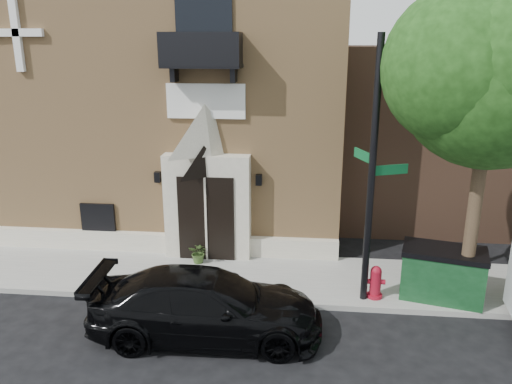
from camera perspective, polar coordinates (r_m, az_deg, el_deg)
ground at (r=13.27m, az=-3.36°, el=-12.78°), size 120.00×120.00×0.00m
sidewalk at (r=14.45m, az=1.57°, el=-9.82°), size 42.00×3.00×0.15m
church at (r=20.05m, az=-8.50°, el=11.14°), size 12.20×11.01×9.30m
street_tree_left at (r=12.44m, az=25.67°, el=12.07°), size 4.97×4.38×7.77m
black_sedan at (r=11.73m, az=-5.74°, el=-12.77°), size 5.40×2.38×1.54m
street_sign at (r=12.37m, az=13.12°, el=1.97°), size 1.27×1.00×6.61m
fire_hydrant at (r=13.48m, az=13.48°, el=-9.97°), size 0.50×0.40×0.88m
dumpster at (r=13.89m, az=20.53°, el=-8.65°), size 2.27×1.63×1.34m
planter at (r=15.18m, az=-6.53°, el=-6.90°), size 0.64×0.58×0.65m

